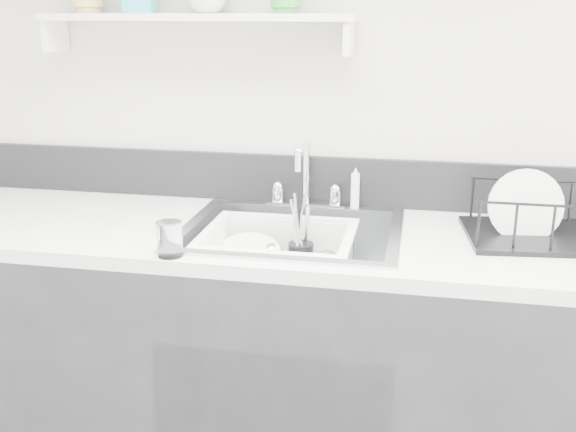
% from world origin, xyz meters
% --- Properties ---
extents(counter_run, '(3.20, 0.62, 0.92)m').
position_xyz_m(counter_run, '(0.00, 1.19, 0.46)').
color(counter_run, '#242427').
rests_on(counter_run, ground).
extents(backsplash, '(3.20, 0.02, 0.16)m').
position_xyz_m(backsplash, '(0.00, 1.49, 1.00)').
color(backsplash, black).
rests_on(backsplash, counter_run).
extents(sink, '(0.64, 0.52, 0.20)m').
position_xyz_m(sink, '(0.00, 1.19, 0.83)').
color(sink, silver).
rests_on(sink, counter_run).
extents(faucet, '(0.26, 0.18, 0.23)m').
position_xyz_m(faucet, '(0.00, 1.44, 0.98)').
color(faucet, silver).
rests_on(faucet, counter_run).
extents(side_sprayer, '(0.03, 0.03, 0.14)m').
position_xyz_m(side_sprayer, '(0.16, 1.44, 0.99)').
color(side_sprayer, white).
rests_on(side_sprayer, counter_run).
extents(wall_shelf, '(1.00, 0.16, 0.12)m').
position_xyz_m(wall_shelf, '(-0.35, 1.42, 1.51)').
color(wall_shelf, silver).
rests_on(wall_shelf, room_shell).
extents(wash_tub, '(0.55, 0.51, 0.17)m').
position_xyz_m(wash_tub, '(-0.03, 1.16, 0.84)').
color(wash_tub, white).
rests_on(wash_tub, sink).
extents(plate_stack, '(0.27, 0.26, 0.11)m').
position_xyz_m(plate_stack, '(-0.13, 1.19, 0.80)').
color(plate_stack, white).
rests_on(plate_stack, wash_tub).
extents(utensil_cup, '(0.08, 0.08, 0.26)m').
position_xyz_m(utensil_cup, '(0.02, 1.24, 0.82)').
color(utensil_cup, black).
rests_on(utensil_cup, wash_tub).
extents(ladle, '(0.22, 0.28, 0.08)m').
position_xyz_m(ladle, '(-0.04, 1.18, 0.81)').
color(ladle, silver).
rests_on(ladle, wash_tub).
extents(tumbler_in_tub, '(0.07, 0.07, 0.09)m').
position_xyz_m(tumbler_in_tub, '(0.10, 1.19, 0.81)').
color(tumbler_in_tub, white).
rests_on(tumbler_in_tub, wash_tub).
extents(tumbler_counter, '(0.07, 0.07, 0.09)m').
position_xyz_m(tumbler_counter, '(-0.27, 0.92, 0.97)').
color(tumbler_counter, white).
rests_on(tumbler_counter, counter_run).
extents(dish_rack, '(0.45, 0.36, 0.15)m').
position_xyz_m(dish_rack, '(0.71, 1.26, 0.99)').
color(dish_rack, black).
rests_on(dish_rack, counter_run).
extents(bowl_small, '(0.13, 0.13, 0.03)m').
position_xyz_m(bowl_small, '(0.08, 1.10, 0.78)').
color(bowl_small, white).
rests_on(bowl_small, wash_tub).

